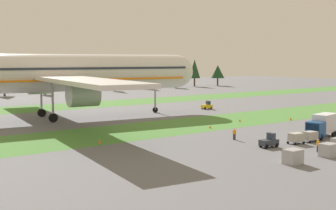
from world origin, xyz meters
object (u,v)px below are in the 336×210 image
object	(u,v)px
cargo_dolly_lead	(296,137)
taxiway_marker_1	(210,127)
baggage_tug	(269,141)
ground_crew_marshaller	(318,145)
taxiway_marker_0	(100,141)
ground_crew_loader	(234,133)
airliner	(59,73)
uld_container_1	(328,150)
taxiway_marker_2	(291,119)
taxiway_marker_3	(240,120)
cargo_dolly_second	(310,136)
catering_truck	(323,125)
uld_container_0	(293,157)
pushback_tractor	(207,106)

from	to	relation	value
cargo_dolly_lead	taxiway_marker_1	bearing A→B (deg)	6.57
baggage_tug	ground_crew_marshaller	xyz separation A→B (m)	(2.61, -5.84, 0.13)
cargo_dolly_lead	taxiway_marker_0	bearing A→B (deg)	59.06
ground_crew_loader	taxiway_marker_1	size ratio (longest dim) A/B	3.45
airliner	uld_container_1	world-z (taller)	airliner
taxiway_marker_2	taxiway_marker_0	bearing A→B (deg)	178.78
ground_crew_loader	taxiway_marker_3	distance (m)	20.24
cargo_dolly_second	uld_container_1	bearing A→B (deg)	144.83
ground_crew_loader	taxiway_marker_3	bearing A→B (deg)	-66.46
airliner	catering_truck	bearing A→B (deg)	35.07
airliner	taxiway_marker_0	xyz separation A→B (m)	(-6.36, -28.68, -8.96)
ground_crew_marshaller	uld_container_1	world-z (taller)	ground_crew_marshaller
cargo_dolly_lead	ground_crew_marshaller	distance (m)	5.76
ground_crew_marshaller	uld_container_0	xyz separation A→B (m)	(-8.03, -2.24, -0.10)
taxiway_marker_0	taxiway_marker_3	bearing A→B (deg)	6.87
cargo_dolly_second	uld_container_0	bearing A→B (deg)	125.01
cargo_dolly_lead	taxiway_marker_0	world-z (taller)	cargo_dolly_lead
ground_crew_loader	taxiway_marker_1	distance (m)	11.60
airliner	uld_container_0	distance (m)	54.20
baggage_tug	taxiway_marker_0	distance (m)	23.81
catering_truck	ground_crew_loader	world-z (taller)	catering_truck
baggage_tug	uld_container_0	xyz separation A→B (m)	(-5.42, -8.08, 0.03)
catering_truck	ground_crew_marshaller	size ratio (longest dim) A/B	4.17
catering_truck	taxiway_marker_2	world-z (taller)	catering_truck
baggage_tug	ground_crew_marshaller	world-z (taller)	baggage_tug
taxiway_marker_2	taxiway_marker_1	bearing A→B (deg)	174.44
taxiway_marker_3	taxiway_marker_0	bearing A→B (deg)	-173.13
taxiway_marker_0	uld_container_0	bearing A→B (deg)	-64.51
ground_crew_marshaller	taxiway_marker_2	bearing A→B (deg)	-15.34
cargo_dolly_second	baggage_tug	bearing A→B (deg)	90.00
pushback_tractor	airliner	bearing A→B (deg)	90.00
airliner	cargo_dolly_lead	xyz separation A→B (m)	(15.78, -45.78, -8.37)
taxiway_marker_2	cargo_dolly_lead	bearing A→B (deg)	-140.65
baggage_tug	taxiway_marker_1	size ratio (longest dim) A/B	5.41
pushback_tractor	taxiway_marker_2	bearing A→B (deg)	-172.67
cargo_dolly_second	taxiway_marker_3	size ratio (longest dim) A/B	4.62
airliner	uld_container_1	bearing A→B (deg)	20.32
baggage_tug	ground_crew_loader	bearing A→B (deg)	3.98
uld_container_1	taxiway_marker_2	xyz separation A→B (m)	(23.42, 23.83, -0.50)
ground_crew_marshaller	taxiway_marker_1	bearing A→B (deg)	24.61
pushback_tractor	taxiway_marker_1	world-z (taller)	pushback_tractor
catering_truck	taxiway_marker_0	bearing A→B (deg)	51.40
airliner	pushback_tractor	world-z (taller)	airliner
pushback_tractor	cargo_dolly_lead	bearing A→B (deg)	161.73
pushback_tractor	ground_crew_marshaller	xyz separation A→B (m)	(-22.23, -46.33, 0.13)
cargo_dolly_second	taxiway_marker_2	size ratio (longest dim) A/B	3.71
cargo_dolly_second	taxiway_marker_0	xyz separation A→B (m)	(-25.02, 17.44, -0.59)
cargo_dolly_lead	cargo_dolly_second	xyz separation A→B (m)	(2.88, -0.34, 0.00)
cargo_dolly_second	ground_crew_marshaller	distance (m)	7.19
airliner	ground_crew_marshaller	size ratio (longest dim) A/B	44.58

